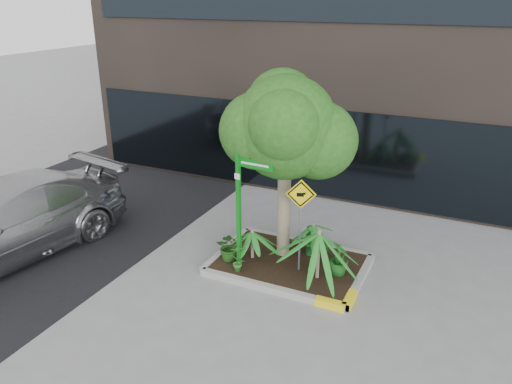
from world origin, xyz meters
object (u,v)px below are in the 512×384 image
at_px(tree, 286,127).
at_px(parked_car, 1,222).
at_px(cattle_sign, 301,210).
at_px(street_sign_post, 242,195).

bearing_deg(tree, parked_car, -156.16).
bearing_deg(cattle_sign, parked_car, 178.66).
bearing_deg(cattle_sign, tree, 118.96).
bearing_deg(street_sign_post, cattle_sign, 20.19).
xyz_separation_m(parked_car, cattle_sign, (6.46, 2.09, 0.69)).
bearing_deg(street_sign_post, tree, 58.61).
relative_size(parked_car, street_sign_post, 2.04).
bearing_deg(parked_car, tree, 34.61).
distance_m(tree, street_sign_post, 1.68).
xyz_separation_m(tree, cattle_sign, (0.57, -0.51, -1.57)).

